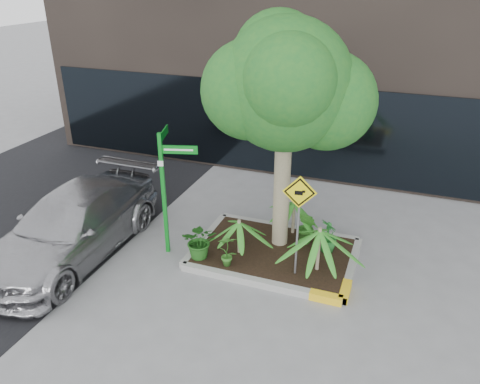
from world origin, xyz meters
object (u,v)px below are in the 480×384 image
(parked_car, at_px, (73,225))
(street_sign_post, at_px, (166,180))
(tree, at_px, (286,85))
(cattle_sign, at_px, (299,209))

(parked_car, relative_size, street_sign_post, 1.74)
(tree, relative_size, street_sign_post, 1.82)
(parked_car, bearing_deg, tree, 22.88)
(tree, distance_m, cattle_sign, 2.32)
(tree, distance_m, parked_car, 5.20)
(parked_car, bearing_deg, cattle_sign, 8.74)
(tree, height_order, cattle_sign, tree)
(parked_car, xyz_separation_m, cattle_sign, (4.59, 0.70, 0.86))
(street_sign_post, bearing_deg, tree, 6.32)
(tree, bearing_deg, parked_car, -157.24)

